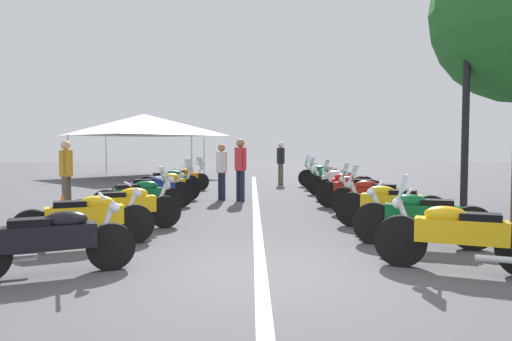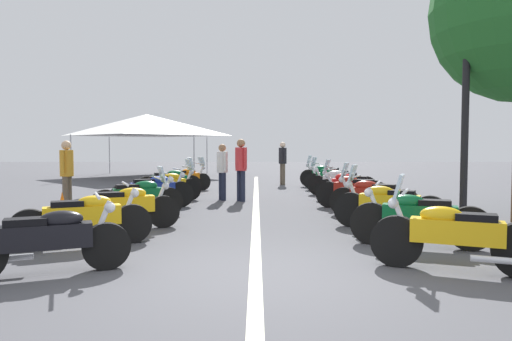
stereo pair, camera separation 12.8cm
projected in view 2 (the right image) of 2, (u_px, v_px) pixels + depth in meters
ground_plane at (256, 277)px, 5.75m from camera, size 80.00×80.00×0.00m
lane_centre_stripe at (256, 209)px, 11.94m from camera, size 24.09×0.16×0.01m
motorcycle_left_row_0 at (48, 239)px, 5.80m from camera, size 0.99×1.92×0.98m
motorcycle_left_row_1 at (84, 218)px, 7.44m from camera, size 1.04×2.04×1.00m
motorcycle_left_row_2 at (124, 206)px, 8.88m from camera, size 1.03×2.04×1.20m
motorcycle_left_row_3 at (139, 197)px, 10.47m from camera, size 0.98×1.93×1.00m
motorcycle_left_row_4 at (154, 190)px, 11.92m from camera, size 1.06×1.98×1.02m
motorcycle_left_row_5 at (167, 185)px, 13.32m from camera, size 1.23×1.90×1.21m
motorcycle_left_row_6 at (170, 181)px, 15.00m from camera, size 1.02×1.96×1.21m
motorcycle_left_row_7 at (185, 178)px, 16.39m from camera, size 1.26×1.75×1.20m
motorcycle_right_row_0 at (454, 234)px, 5.95m from camera, size 1.01×2.02×1.23m
motorcycle_right_row_1 at (418, 218)px, 7.40m from camera, size 0.95×2.07×1.02m
motorcycle_right_row_2 at (388, 204)px, 8.97m from camera, size 1.06×2.01×1.23m
motorcycle_right_row_3 at (373, 196)px, 10.53m from camera, size 0.99×1.90×1.21m
motorcycle_right_row_4 at (354, 191)px, 11.84m from camera, size 1.07×1.87×1.02m
motorcycle_right_row_5 at (349, 186)px, 13.36m from camera, size 1.02×1.91×1.20m
motorcycle_right_row_6 at (341, 181)px, 15.00m from camera, size 0.94×2.12×1.00m
motorcycle_right_row_7 at (331, 178)px, 16.50m from camera, size 1.07×1.86×1.19m
motorcycle_right_row_8 at (325, 175)px, 17.98m from camera, size 0.94×1.96×1.23m
street_lamp_twin_globe at (467, 47)px, 9.17m from camera, size 0.32×1.22×5.19m
traffic_cone_1 at (62, 207)px, 10.10m from camera, size 0.36×0.36×0.61m
bystander_0 at (222, 167)px, 13.74m from camera, size 0.48×0.32×1.64m
bystander_1 at (67, 170)px, 11.48m from camera, size 0.53×0.32×1.72m
bystander_2 at (241, 165)px, 13.45m from camera, size 0.45×0.35×1.78m
bystander_3 at (283, 160)px, 19.14m from camera, size 0.50×0.32×1.74m
event_tent at (146, 125)px, 24.09m from camera, size 6.22×6.22×3.20m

